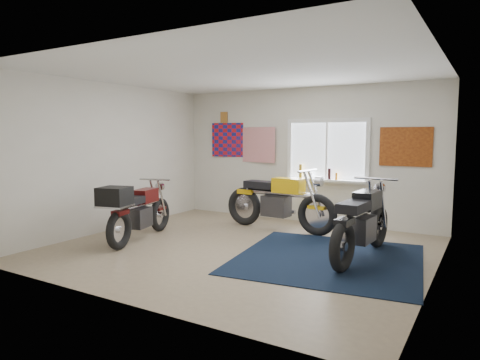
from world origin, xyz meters
The scene contains 10 objects.
ground centered at (0.00, 0.00, 0.00)m, with size 5.50×5.50×0.00m, color #9E896B.
room_shell centered at (0.00, 0.00, 1.64)m, with size 5.50×5.50×5.50m.
navy_rug centered at (1.36, 0.16, 0.01)m, with size 2.50×2.60×0.01m, color black.
window_assembly centered at (0.50, 2.47, 1.37)m, with size 1.66×0.17×1.26m.
oil_bottles centered at (0.27, 2.40, 1.01)m, with size 0.80×0.07×0.28m.
flag_display centered at (-1.90, 2.48, 2.15)m, with size 1.60×0.10×1.17m.
triumph_poster centered at (1.95, 2.48, 1.55)m, with size 0.90×0.03×0.70m, color #A54C14.
yellow_triumph centered at (-0.08, 1.50, 0.51)m, with size 2.31×0.69×1.16m.
black_chrome_bike centered at (1.75, 0.44, 0.49)m, with size 0.67×2.19×1.12m.
maroon_tourer centered at (-1.71, -0.50, 0.52)m, with size 0.84×1.95×0.99m.
Camera 1 is at (3.31, -5.59, 1.76)m, focal length 32.00 mm.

